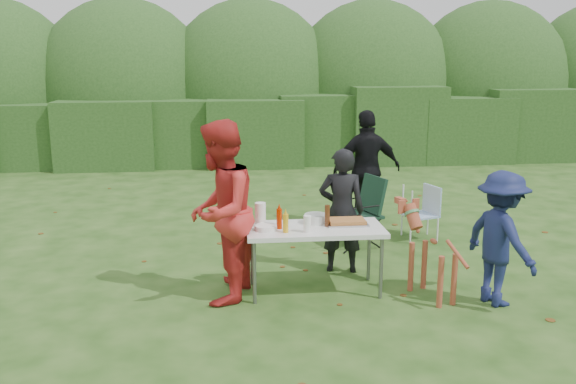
{
  "coord_description": "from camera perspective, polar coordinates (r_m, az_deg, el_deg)",
  "views": [
    {
      "loc": [
        -0.72,
        -6.45,
        2.59
      ],
      "look_at": [
        0.02,
        0.5,
        1.0
      ],
      "focal_mm": 38.0,
      "sensor_mm": 36.0,
      "label": 1
    }
  ],
  "objects": [
    {
      "name": "person_cook",
      "position": [
        7.32,
        5.03,
        -1.75
      ],
      "size": [
        0.6,
        0.45,
        1.51
      ],
      "primitive_type": "imported",
      "rotation": [
        0.0,
        0.0,
        2.97
      ],
      "color": "black",
      "rests_on": "ground"
    },
    {
      "name": "ketchup_bottle",
      "position": [
        6.57,
        -0.83,
        -2.53
      ],
      "size": [
        0.06,
        0.06,
        0.22
      ],
      "primitive_type": "cylinder",
      "color": "#A52000",
      "rests_on": "folding_table"
    },
    {
      "name": "dog",
      "position": [
        6.74,
        13.41,
        -5.75
      ],
      "size": [
        0.71,
        1.1,
        0.97
      ],
      "primitive_type": null,
      "rotation": [
        0.0,
        0.0,
        1.9
      ],
      "color": "#A2492E",
      "rests_on": "ground"
    },
    {
      "name": "person_black_puffy",
      "position": [
        9.26,
        7.39,
        2.13
      ],
      "size": [
        1.08,
        0.53,
        1.78
      ],
      "primitive_type": "imported",
      "rotation": [
        0.0,
        0.0,
        3.24
      ],
      "color": "black",
      "rests_on": "ground"
    },
    {
      "name": "pasta_bowl",
      "position": [
        6.82,
        2.62,
        -2.5
      ],
      "size": [
        0.26,
        0.26,
        0.1
      ],
      "primitive_type": "cylinder",
      "color": "silver",
      "rests_on": "folding_table"
    },
    {
      "name": "paper_towel_roll",
      "position": [
        6.68,
        -2.6,
        -2.1
      ],
      "size": [
        0.12,
        0.12,
        0.26
      ],
      "primitive_type": "cylinder",
      "color": "white",
      "rests_on": "folding_table"
    },
    {
      "name": "focaccia_bread",
      "position": [
        6.79,
        5.52,
        -2.71
      ],
      "size": [
        0.4,
        0.26,
        0.04
      ],
      "primitive_type": "cube",
      "color": "#A76731",
      "rests_on": "food_tray"
    },
    {
      "name": "child",
      "position": [
        6.72,
        19.27,
        -4.14
      ],
      "size": [
        0.8,
        1.04,
        1.43
      ],
      "primitive_type": "imported",
      "rotation": [
        0.0,
        0.0,
        1.9
      ],
      "color": "#161E4A",
      "rests_on": "ground"
    },
    {
      "name": "person_red_jacket",
      "position": [
        6.43,
        -6.38,
        -1.89
      ],
      "size": [
        0.96,
        1.1,
        1.93
      ],
      "primitive_type": "imported",
      "rotation": [
        0.0,
        0.0,
        -1.84
      ],
      "color": "red",
      "rests_on": "ground"
    },
    {
      "name": "shrub_backdrop",
      "position": [
        16.1,
        -3.5,
        9.27
      ],
      "size": [
        20.0,
        2.6,
        3.2
      ],
      "primitive_type": "ellipsoid",
      "color": "#3D6628",
      "rests_on": "ground"
    },
    {
      "name": "cup_stack",
      "position": [
        6.45,
        1.81,
        -3.01
      ],
      "size": [
        0.08,
        0.08,
        0.18
      ],
      "primitive_type": "cylinder",
      "color": "white",
      "rests_on": "folding_table"
    },
    {
      "name": "lawn_chair",
      "position": [
        8.84,
        12.25,
        -1.91
      ],
      "size": [
        0.57,
        0.57,
        0.77
      ],
      "primitive_type": null,
      "rotation": [
        0.0,
        0.0,
        3.44
      ],
      "color": "#336EB5",
      "rests_on": "ground"
    },
    {
      "name": "beer_bottle",
      "position": [
        6.67,
        3.69,
        -2.23
      ],
      "size": [
        0.06,
        0.06,
        0.24
      ],
      "primitive_type": "cylinder",
      "color": "#47230F",
      "rests_on": "folding_table"
    },
    {
      "name": "hedge_row",
      "position": [
        14.57,
        -3.18,
        5.94
      ],
      "size": [
        22.0,
        1.4,
        1.7
      ],
      "primitive_type": "cube",
      "color": "#23471C",
      "rests_on": "ground"
    },
    {
      "name": "ground",
      "position": [
        6.99,
        0.3,
        -8.94
      ],
      "size": [
        80.0,
        80.0,
        0.0
      ],
      "primitive_type": "plane",
      "color": "#1E4211"
    },
    {
      "name": "food_tray",
      "position": [
        6.8,
        5.51,
        -2.93
      ],
      "size": [
        0.45,
        0.3,
        0.02
      ],
      "primitive_type": "cube",
      "color": "#B7B7BA",
      "rests_on": "folding_table"
    },
    {
      "name": "camping_chair",
      "position": [
        8.39,
        6.62,
        -1.81
      ],
      "size": [
        0.78,
        0.78,
        0.97
      ],
      "primitive_type": null,
      "rotation": [
        0.0,
        0.0,
        3.5
      ],
      "color": "#153223",
      "rests_on": "ground"
    },
    {
      "name": "mustard_bottle",
      "position": [
        6.44,
        -0.23,
        -2.94
      ],
      "size": [
        0.06,
        0.06,
        0.2
      ],
      "primitive_type": "cylinder",
      "color": "gold",
      "rests_on": "folding_table"
    },
    {
      "name": "plate_stack",
      "position": [
        6.56,
        -2.09,
        -3.35
      ],
      "size": [
        0.24,
        0.24,
        0.05
      ],
      "primitive_type": "cylinder",
      "color": "white",
      "rests_on": "folding_table"
    },
    {
      "name": "folding_table",
      "position": [
        6.68,
        2.53,
        -3.76
      ],
      "size": [
        1.5,
        0.7,
        0.74
      ],
      "color": "silver",
      "rests_on": "ground"
    }
  ]
}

